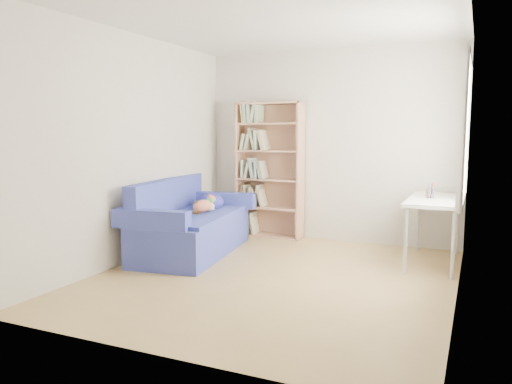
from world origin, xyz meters
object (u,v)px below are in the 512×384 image
bookshelf (270,176)px  pen_cup (430,192)px  sofa (190,226)px  desk (435,205)px

bookshelf → pen_cup: size_ratio=10.68×
sofa → pen_cup: size_ratio=11.03×
bookshelf → sofa: bearing=-112.0°
sofa → desk: (2.78, 0.71, 0.34)m
sofa → desk: sofa is taller
sofa → pen_cup: pen_cup is taller
sofa → bookshelf: bearing=59.8°
bookshelf → pen_cup: bookshelf is taller
sofa → bookshelf: bookshelf is taller
sofa → desk: bearing=6.3°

